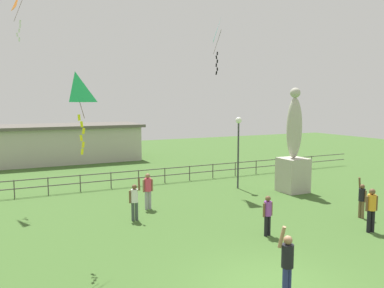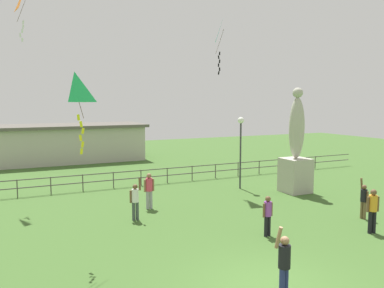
{
  "view_description": "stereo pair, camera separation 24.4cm",
  "coord_description": "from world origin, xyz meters",
  "views": [
    {
      "loc": [
        -6.39,
        -8.03,
        5.04
      ],
      "look_at": [
        0.12,
        5.15,
        3.43
      ],
      "focal_mm": 36.23,
      "sensor_mm": 36.0,
      "label": 1
    },
    {
      "loc": [
        -6.17,
        -8.14,
        5.04
      ],
      "look_at": [
        0.12,
        5.15,
        3.43
      ],
      "focal_mm": 36.23,
      "sensor_mm": 36.0,
      "label": 2
    }
  ],
  "objects": [
    {
      "name": "statue_monument",
      "position": [
        8.15,
        8.63,
        2.05
      ],
      "size": [
        1.41,
        1.41,
        5.81
      ],
      "color": "#B2AD9E",
      "rests_on": "ground_plane"
    },
    {
      "name": "person_6",
      "position": [
        7.48,
        3.43,
        0.88
      ],
      "size": [
        0.28,
        0.45,
        1.76
      ],
      "color": "brown",
      "rests_on": "ground_plane"
    },
    {
      "name": "person_4",
      "position": [
        -1.47,
        7.44,
        0.92
      ],
      "size": [
        0.48,
        0.34,
        1.83
      ],
      "color": "#3F4C47",
      "rests_on": "ground_plane"
    },
    {
      "name": "waterfront_railing",
      "position": [
        -0.46,
        14.0,
        0.63
      ],
      "size": [
        36.0,
        0.06,
        0.95
      ],
      "color": "#4C4742",
      "rests_on": "ground_plane"
    },
    {
      "name": "kite_3",
      "position": [
        -4.21,
        4.74,
        5.37
      ],
      "size": [
        0.96,
        0.87,
        2.64
      ],
      "color": "#1EB759"
    },
    {
      "name": "person_1",
      "position": [
        -0.04,
        -0.64,
        0.99
      ],
      "size": [
        0.53,
        0.31,
        1.97
      ],
      "color": "navy",
      "rests_on": "ground_plane"
    },
    {
      "name": "person_3",
      "position": [
        2.43,
        3.41,
        0.88
      ],
      "size": [
        0.46,
        0.28,
        1.54
      ],
      "color": "black",
      "rests_on": "ground_plane"
    },
    {
      "name": "pavilion_building",
      "position": [
        -1.69,
        26.0,
        1.58
      ],
      "size": [
        12.65,
        5.55,
        3.12
      ],
      "color": "#B7B2A3",
      "rests_on": "ground_plane"
    },
    {
      "name": "person_2",
      "position": [
        -0.36,
        8.86,
        0.98
      ],
      "size": [
        0.52,
        0.32,
        1.7
      ],
      "color": "#99999E",
      "rests_on": "ground_plane"
    },
    {
      "name": "person_0",
      "position": [
        6.26,
        1.96,
        0.99
      ],
      "size": [
        0.51,
        0.32,
        1.72
      ],
      "color": "black",
      "rests_on": "ground_plane"
    },
    {
      "name": "lamppost",
      "position": [
        5.85,
        10.72,
        3.05
      ],
      "size": [
        0.36,
        0.36,
        4.17
      ],
      "color": "#38383D",
      "rests_on": "ground_plane"
    },
    {
      "name": "kite_2",
      "position": [
        5.03,
        11.38,
        9.03
      ],
      "size": [
        0.92,
        1.22,
        3.24
      ],
      "color": "#19B2B2"
    },
    {
      "name": "kite_4",
      "position": [
        -5.16,
        13.82,
        10.06
      ],
      "size": [
        0.74,
        0.97,
        2.64
      ],
      "color": "orange"
    }
  ]
}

